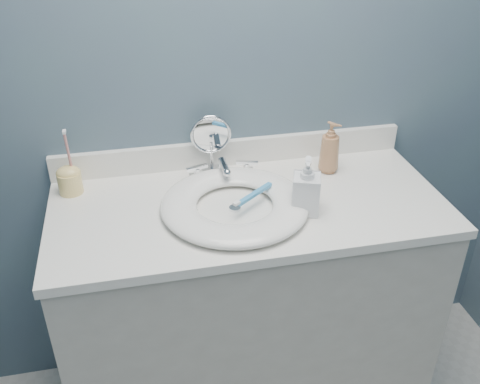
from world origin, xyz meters
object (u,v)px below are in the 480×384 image
object	(u,v)px
toothbrush_holder	(69,179)
makeup_mirror	(211,141)
soap_bottle_clear	(307,185)
soap_bottle_amber	(330,147)

from	to	relation	value
toothbrush_holder	makeup_mirror	bearing A→B (deg)	6.44
makeup_mirror	soap_bottle_clear	size ratio (longest dim) A/B	1.14
soap_bottle_amber	makeup_mirror	bearing A→B (deg)	128.77
makeup_mirror	soap_bottle_clear	world-z (taller)	makeup_mirror
makeup_mirror	toothbrush_holder	distance (m)	0.47
makeup_mirror	soap_bottle_clear	xyz separation A→B (m)	(0.23, -0.31, -0.02)
soap_bottle_amber	toothbrush_holder	size ratio (longest dim) A/B	0.82
toothbrush_holder	soap_bottle_amber	bearing A→B (deg)	-2.51
soap_bottle_amber	soap_bottle_clear	distance (m)	0.27
soap_bottle_clear	soap_bottle_amber	bearing A→B (deg)	74.85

